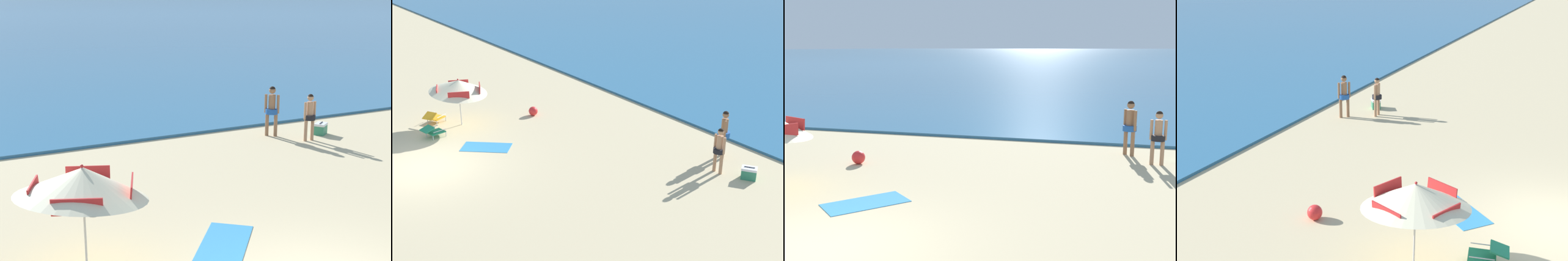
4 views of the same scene
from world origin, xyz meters
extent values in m
cylinder|color=silver|center=(-3.10, 2.67, 0.96)|extent=(0.04, 0.04, 1.91)
cone|color=beige|center=(-3.10, 2.67, 1.65)|extent=(3.22, 3.20, 0.82)
cube|color=red|center=(-2.78, 3.44, 1.54)|extent=(0.78, 0.36, 0.29)
cube|color=red|center=(-3.87, 2.99, 1.54)|extent=(0.36, 0.78, 0.29)
cube|color=red|center=(-3.42, 1.90, 1.54)|extent=(0.78, 0.36, 0.29)
cube|color=red|center=(-2.33, 2.35, 1.54)|extent=(0.36, 0.78, 0.29)
sphere|color=red|center=(-3.10, 2.67, 1.94)|extent=(0.06, 0.06, 0.06)
cylinder|color=tan|center=(6.22, 7.89, 0.39)|extent=(0.11, 0.11, 0.78)
cylinder|color=tan|center=(5.94, 7.89, 0.39)|extent=(0.11, 0.11, 0.78)
cylinder|color=black|center=(6.08, 7.89, 0.80)|extent=(0.39, 0.39, 0.16)
cylinder|color=tan|center=(6.08, 7.89, 1.05)|extent=(0.21, 0.21, 0.55)
cylinder|color=tan|center=(6.27, 7.88, 1.04)|extent=(0.08, 0.08, 0.58)
cylinder|color=tan|center=(5.88, 7.89, 1.04)|extent=(0.08, 0.08, 0.58)
sphere|color=tan|center=(6.08, 7.89, 1.46)|extent=(0.21, 0.21, 0.21)
sphere|color=black|center=(6.08, 7.89, 1.49)|extent=(0.19, 0.19, 0.19)
cylinder|color=#8C6042|center=(5.21, 9.09, 0.43)|extent=(0.12, 0.12, 0.85)
cylinder|color=#8C6042|center=(5.42, 8.87, 0.43)|extent=(0.12, 0.12, 0.85)
cylinder|color=#1E51A3|center=(5.32, 8.98, 0.87)|extent=(0.43, 0.43, 0.18)
cylinder|color=#8C6042|center=(5.32, 8.98, 1.15)|extent=(0.23, 0.23, 0.60)
cylinder|color=#8C6042|center=(5.17, 9.14, 1.13)|extent=(0.09, 0.09, 0.64)
cylinder|color=#8C6042|center=(5.47, 8.83, 1.13)|extent=(0.09, 0.09, 0.64)
sphere|color=#8C6042|center=(5.32, 8.98, 1.60)|extent=(0.23, 0.23, 0.23)
sphere|color=black|center=(5.32, 8.98, 1.63)|extent=(0.21, 0.21, 0.21)
cube|color=#2D7F5B|center=(7.00, 8.37, 0.16)|extent=(0.59, 0.55, 0.32)
cube|color=white|center=(7.00, 8.37, 0.36)|extent=(0.61, 0.56, 0.08)
cylinder|color=black|center=(7.00, 8.37, 0.42)|extent=(0.29, 0.21, 0.02)
sphere|color=red|center=(-2.35, 5.65, 0.20)|extent=(0.39, 0.39, 0.39)
cube|color=#3384BC|center=(-0.36, 2.47, 0.01)|extent=(1.85, 1.95, 0.01)
camera|label=1|loc=(-5.47, -6.12, 4.80)|focal=50.31mm
camera|label=2|loc=(16.72, -5.05, 8.00)|focal=49.07mm
camera|label=3|loc=(4.81, -6.58, 3.40)|focal=43.99mm
camera|label=4|loc=(-12.18, -0.71, 6.51)|focal=47.50mm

